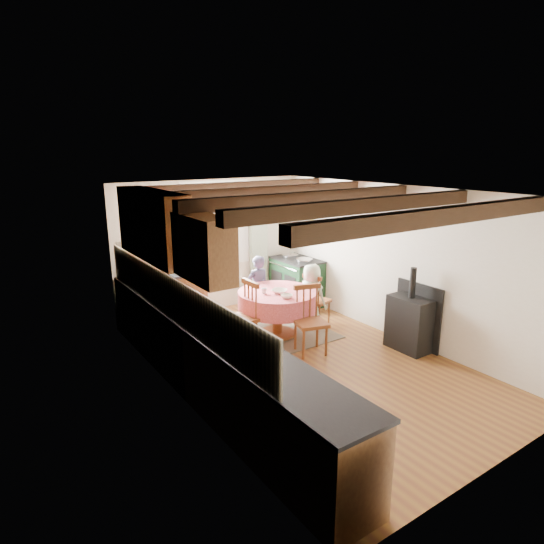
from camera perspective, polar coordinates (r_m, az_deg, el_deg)
floor at (r=6.68m, az=3.95°, el=-11.07°), size 3.60×5.50×0.00m
ceiling at (r=6.02m, az=4.36°, el=9.91°), size 3.60×5.50×0.00m
wall_back at (r=8.50m, az=-7.44°, el=3.13°), size 3.60×0.00×2.40m
wall_front at (r=4.56m, az=26.40°, el=-8.96°), size 3.60×0.00×2.40m
wall_left at (r=5.36m, az=-11.17°, el=-4.12°), size 0.00×5.50×2.40m
wall_right at (r=7.46m, az=15.05°, el=1.07°), size 0.00×5.50×2.40m
beam_a at (r=4.65m, az=19.97°, el=6.45°), size 3.60×0.16×0.16m
beam_b at (r=5.29m, az=11.16°, el=8.00°), size 3.60×0.16×0.16m
beam_c at (r=6.03m, az=4.34°, el=9.06°), size 3.60×0.16×0.16m
beam_d at (r=6.84m, az=-0.96°, el=9.79°), size 3.60×0.16×0.16m
beam_e at (r=7.69m, az=-5.13°, el=10.31°), size 3.60×0.16×0.16m
splash_left at (r=5.63m, az=-12.20°, el=-3.24°), size 0.02×4.50×0.55m
splash_back at (r=8.10m, az=-13.69°, el=2.23°), size 1.40×0.02×0.55m
base_cabinet_left at (r=5.76m, az=-8.00°, el=-10.76°), size 0.60×5.30×0.88m
base_cabinet_back at (r=8.02m, az=-12.97°, el=-3.48°), size 1.30×0.60×0.88m
worktop_left at (r=5.59m, az=-7.99°, el=-6.45°), size 0.64×5.30×0.04m
worktop_back at (r=7.88m, az=-13.11°, el=-0.34°), size 1.30×0.64×0.04m
wall_cabinet_glass at (r=6.33m, az=-14.44°, el=5.62°), size 0.34×1.80×0.90m
wall_cabinet_solid at (r=4.98m, az=-8.40°, el=2.90°), size 0.34×0.90×0.70m
window_frame at (r=8.46m, az=-6.88°, el=5.85°), size 1.34×0.03×1.54m
window_pane at (r=8.47m, az=-6.89°, el=5.85°), size 1.20×0.01×1.40m
curtain_left at (r=8.13m, az=-11.80°, el=1.67°), size 0.35×0.10×2.10m
curtain_right at (r=8.90m, az=-1.67°, el=3.12°), size 0.35×0.10×2.10m
curtain_rod at (r=8.32m, az=-6.73°, el=9.86°), size 2.00×0.03×0.03m
wall_picture at (r=8.99m, az=3.96°, el=7.09°), size 0.04×0.50×0.60m
wall_plate at (r=8.91m, az=-1.39°, el=7.06°), size 0.30×0.02×0.30m
rug at (r=7.55m, az=0.64°, el=-7.80°), size 1.73×1.34×0.01m
dining_table at (r=7.41m, az=0.65°, el=-5.16°), size 1.25×1.25×0.75m
chair_near at (r=6.80m, az=4.81°, el=-5.95°), size 0.55×0.56×1.01m
chair_left at (r=6.91m, az=-3.93°, el=-5.42°), size 0.47×0.45×1.05m
chair_right at (r=7.94m, az=5.52°, el=-3.28°), size 0.49×0.48×0.90m
aga_range at (r=8.92m, az=3.05°, el=-1.13°), size 0.64×0.99×0.91m
cast_iron_stove at (r=7.15m, az=16.62°, el=-4.40°), size 0.38×0.63×1.26m
child_far at (r=7.93m, az=-1.77°, el=-2.15°), size 0.44×0.29×1.18m
child_right at (r=7.77m, az=4.84°, el=-2.94°), size 0.48×0.61×1.09m
bowl_a at (r=7.20m, az=0.91°, el=-2.37°), size 0.33×0.33×0.06m
bowl_b at (r=6.96m, az=1.80°, el=-3.01°), size 0.22×0.22×0.06m
cup at (r=7.17m, az=-0.97°, el=-2.34°), size 0.13×0.13×0.09m
canister_tall at (r=7.75m, az=-15.14°, el=0.31°), size 0.13×0.13×0.23m
canister_wide at (r=7.96m, az=-13.42°, el=0.74°), size 0.19×0.19×0.21m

